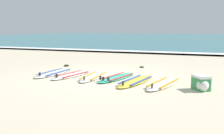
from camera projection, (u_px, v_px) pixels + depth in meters
ground_plane at (106, 76)px, 8.30m from camera, size 80.00×80.00×0.00m
sea at (187, 38)px, 43.35m from camera, size 80.00×60.00×0.10m
wave_foam_strip at (154, 53)px, 15.95m from camera, size 80.00×1.01×0.11m
surfboard_0 at (55, 73)px, 8.78m from camera, size 0.57×2.12×0.18m
surfboard_1 at (72, 75)px, 8.37m from camera, size 0.83×1.97×0.18m
surfboard_2 at (94, 76)px, 8.10m from camera, size 0.61×1.99×0.18m
surfboard_3 at (117, 77)px, 7.95m from camera, size 0.92×2.06×0.18m
surfboard_4 at (136, 81)px, 7.40m from camera, size 0.88×2.18×0.18m
surfboard_5 at (163, 84)px, 7.04m from camera, size 0.92×2.08×0.18m
cooler_box at (201, 83)px, 6.44m from camera, size 0.51×0.55×0.38m
beach_ball at (203, 85)px, 6.30m from camera, size 0.30×0.30×0.30m
seaweed_clump_near_shoreline at (142, 67)px, 10.15m from camera, size 0.19×0.15×0.06m
seaweed_clump_mid_sand at (67, 65)px, 10.51m from camera, size 0.23×0.18×0.08m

